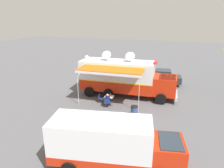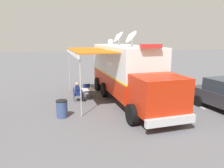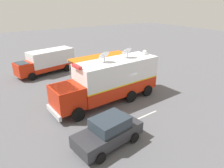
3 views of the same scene
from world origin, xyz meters
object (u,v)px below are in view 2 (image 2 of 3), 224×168
Objects in this scene: folding_table at (88,90)px; folding_chair_beside_table at (87,89)px; folding_chair_at_table at (76,94)px; seated_responder at (79,91)px; command_truck at (128,71)px; trash_bin at (62,109)px; water_bottle at (91,88)px.

folding_table is 0.86m from folding_chair_beside_table.
folding_chair_at_table is at bearing 8.95° from folding_table.
folding_chair_beside_table is 1.16m from seated_responder.
seated_responder is (3.09, -0.56, -1.30)m from command_truck.
folding_chair_at_table is at bearing 4.19° from seated_responder.
folding_chair_at_table is 1.00× the size of folding_chair_beside_table.
command_truck is at bearing 169.82° from seated_responder.
command_truck is at bearing 148.31° from folding_chair_beside_table.
command_truck is at bearing -153.09° from trash_bin.
water_bottle is 0.25× the size of trash_bin.
seated_responder is (0.63, 0.96, 0.14)m from folding_chair_beside_table.
folding_chair_at_table is 2.78m from trash_bin.
command_truck is 11.08× the size of folding_chair_beside_table.
folding_chair_at_table is 0.70× the size of seated_responder.
folding_chair_beside_table is (0.14, -0.89, -0.32)m from water_bottle.
folding_table is at bearing -169.60° from seated_responder.
trash_bin is (1.68, 3.62, -0.06)m from folding_chair_beside_table.
trash_bin is (1.83, 2.72, -0.38)m from water_bottle.
seated_responder is 2.86m from trash_bin.
command_truck is 3.22m from folding_chair_beside_table.
water_bottle reaches higher than folding_chair_at_table.
folding_table is at bearing -171.05° from folding_chair_at_table.
water_bottle is 0.26× the size of folding_chair_at_table.
folding_table is at bearing -15.06° from command_truck.
folding_table is 0.98× the size of folding_chair_at_table.
folding_chair_at_table is at bearing -9.37° from command_truck.
water_bottle is 0.80m from seated_responder.
command_truck is 3.62m from folding_chair_at_table.
trash_bin is at bearing 59.04° from folding_table.
water_bottle is 0.18× the size of seated_responder.
water_bottle is 0.96m from folding_chair_beside_table.
command_truck is 2.87m from folding_table.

